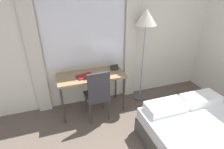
% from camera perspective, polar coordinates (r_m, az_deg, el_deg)
% --- Properties ---
extents(wall_back_with_window, '(5.66, 0.13, 2.70)m').
position_cam_1_polar(wall_back_with_window, '(3.40, -3.44, 12.00)').
color(wall_back_with_window, silver).
rests_on(wall_back_with_window, ground_plane).
extents(desk, '(1.22, 0.55, 0.78)m').
position_cam_1_polar(desk, '(3.25, -6.82, -1.12)').
color(desk, '#937551').
rests_on(desk, ground_plane).
extents(desk_chair, '(0.42, 0.42, 0.99)m').
position_cam_1_polar(desk_chair, '(3.08, -4.74, -6.17)').
color(desk_chair, '#333338').
rests_on(desk_chair, ground_plane).
extents(standing_lamp, '(0.40, 0.40, 1.87)m').
position_cam_1_polar(standing_lamp, '(3.36, 10.99, 16.33)').
color(standing_lamp, '#4C4C51').
rests_on(standing_lamp, ground_plane).
extents(telephone, '(0.14, 0.13, 0.09)m').
position_cam_1_polar(telephone, '(3.39, 0.74, 2.37)').
color(telephone, '#2D2D2D').
rests_on(telephone, desk).
extents(book, '(0.33, 0.25, 0.02)m').
position_cam_1_polar(book, '(3.15, -8.81, -0.48)').
color(book, maroon).
rests_on(book, desk).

